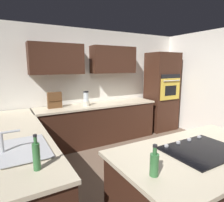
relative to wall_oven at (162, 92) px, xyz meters
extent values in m
plane|color=brown|center=(1.85, 1.72, -1.06)|extent=(14.00, 14.00, 0.00)
cube|color=white|center=(1.85, -0.38, 0.24)|extent=(6.00, 0.10, 2.60)
cube|color=#381E14|center=(1.45, -0.16, 0.85)|extent=(1.10, 0.34, 0.63)
cube|color=#381E14|center=(2.80, -0.16, 0.85)|extent=(1.10, 0.34, 0.63)
cube|color=#381E14|center=(1.95, 0.00, -0.63)|extent=(2.80, 0.60, 0.86)
cube|color=beige|center=(1.95, 0.00, -0.18)|extent=(2.84, 0.64, 0.04)
cube|color=#381E14|center=(3.67, 1.17, -0.63)|extent=(0.60, 2.90, 0.86)
cube|color=beige|center=(3.67, 1.17, -0.18)|extent=(0.64, 2.94, 0.04)
cube|color=#381E14|center=(2.07, 2.76, -0.63)|extent=(1.80, 0.95, 0.86)
cube|color=beige|center=(2.07, 2.76, -0.18)|extent=(1.88, 1.03, 0.04)
cube|color=#381E14|center=(0.00, 0.00, 0.00)|extent=(0.80, 0.60, 2.11)
cube|color=gold|center=(0.00, 0.31, 0.11)|extent=(0.66, 0.03, 0.56)
cube|color=black|center=(0.00, 0.32, 0.07)|extent=(0.40, 0.01, 0.26)
cube|color=black|center=(0.00, 0.31, 0.44)|extent=(0.66, 0.02, 0.11)
cylinder|color=silver|center=(0.00, 0.35, 0.33)|extent=(0.56, 0.02, 0.02)
cube|color=#515456|center=(3.67, 1.66, -0.15)|extent=(0.40, 0.30, 0.02)
cube|color=#515456|center=(3.67, 2.00, -0.15)|extent=(0.40, 0.30, 0.02)
cube|color=#B7BABF|center=(3.67, 1.83, -0.14)|extent=(0.46, 0.70, 0.01)
cylinder|color=#B7BABF|center=(3.87, 1.83, -0.05)|extent=(0.03, 0.03, 0.22)
cylinder|color=#B7BABF|center=(3.79, 1.83, 0.06)|extent=(0.18, 0.02, 0.02)
cube|color=black|center=(2.07, 2.76, -0.15)|extent=(0.76, 0.56, 0.01)
cylinder|color=#B2B2B7|center=(1.80, 2.53, -0.13)|extent=(0.04, 0.04, 0.02)
cylinder|color=#B2B2B7|center=(1.98, 2.53, -0.13)|extent=(0.04, 0.04, 0.02)
cylinder|color=#B2B2B7|center=(2.16, 2.53, -0.13)|extent=(0.04, 0.04, 0.02)
cylinder|color=#B2B2B7|center=(2.34, 2.53, -0.13)|extent=(0.04, 0.04, 0.02)
cylinder|color=beige|center=(2.25, 0.03, -0.10)|extent=(0.15, 0.15, 0.11)
cylinder|color=silver|center=(2.25, 0.03, 0.05)|extent=(0.11, 0.11, 0.19)
cylinder|color=black|center=(2.25, 0.03, 0.16)|extent=(0.12, 0.12, 0.03)
cube|color=brown|center=(2.90, -0.08, 0.01)|extent=(0.28, 0.10, 0.33)
cube|color=brown|center=(2.90, -0.03, 0.01)|extent=(0.27, 0.02, 0.02)
cylinder|color=#336B38|center=(3.62, 2.31, -0.04)|extent=(0.06, 0.06, 0.23)
cylinder|color=#336B38|center=(3.62, 2.31, 0.11)|extent=(0.03, 0.03, 0.06)
cylinder|color=black|center=(3.62, 2.31, 0.15)|extent=(0.03, 0.03, 0.02)
cylinder|color=#336B38|center=(2.82, 2.87, -0.07)|extent=(0.07, 0.07, 0.18)
cylinder|color=#336B38|center=(2.82, 2.87, 0.06)|extent=(0.03, 0.03, 0.06)
cylinder|color=black|center=(2.82, 2.87, 0.10)|extent=(0.04, 0.04, 0.02)
camera|label=1|loc=(3.82, 3.93, 0.71)|focal=31.06mm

